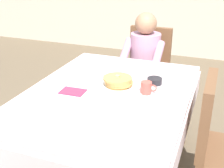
# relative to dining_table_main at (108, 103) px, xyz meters

# --- Properties ---
(dining_table_main) EXTENTS (1.12, 1.52, 0.74)m
(dining_table_main) POSITION_rel_dining_table_main_xyz_m (0.00, 0.00, 0.00)
(dining_table_main) COLOR silver
(dining_table_main) RESTS_ON ground
(chair_diner) EXTENTS (0.44, 0.45, 0.93)m
(chair_diner) POSITION_rel_dining_table_main_xyz_m (-0.01, 1.17, -0.12)
(chair_diner) COLOR brown
(chair_diner) RESTS_ON ground
(diner_person) EXTENTS (0.40, 0.43, 1.12)m
(diner_person) POSITION_rel_dining_table_main_xyz_m (-0.01, 1.01, 0.02)
(diner_person) COLOR #B2849E
(diner_person) RESTS_ON ground
(chair_right_side) EXTENTS (0.45, 0.44, 0.93)m
(chair_right_side) POSITION_rel_dining_table_main_xyz_m (0.77, 0.00, -0.12)
(chair_right_side) COLOR brown
(chair_right_side) RESTS_ON ground
(plate_breakfast) EXTENTS (0.28, 0.28, 0.02)m
(plate_breakfast) POSITION_rel_dining_table_main_xyz_m (0.04, 0.09, 0.10)
(plate_breakfast) COLOR white
(plate_breakfast) RESTS_ON dining_table_main
(breakfast_stack) EXTENTS (0.21, 0.21, 0.08)m
(breakfast_stack) POSITION_rel_dining_table_main_xyz_m (0.04, 0.09, 0.14)
(breakfast_stack) COLOR tan
(breakfast_stack) RESTS_ON plate_breakfast
(cup_coffee) EXTENTS (0.11, 0.08, 0.08)m
(cup_coffee) POSITION_rel_dining_table_main_xyz_m (0.26, 0.07, 0.13)
(cup_coffee) COLOR #B24C42
(cup_coffee) RESTS_ON dining_table_main
(bowl_butter) EXTENTS (0.11, 0.11, 0.04)m
(bowl_butter) POSITION_rel_dining_table_main_xyz_m (0.27, 0.25, 0.11)
(bowl_butter) COLOR black
(bowl_butter) RESTS_ON dining_table_main
(syrup_pitcher) EXTENTS (0.08, 0.08, 0.07)m
(syrup_pitcher) POSITION_rel_dining_table_main_xyz_m (-0.17, 0.25, 0.13)
(syrup_pitcher) COLOR silver
(syrup_pitcher) RESTS_ON dining_table_main
(fork_left_of_plate) EXTENTS (0.01, 0.18, 0.00)m
(fork_left_of_plate) POSITION_rel_dining_table_main_xyz_m (-0.15, 0.07, 0.09)
(fork_left_of_plate) COLOR silver
(fork_left_of_plate) RESTS_ON dining_table_main
(knife_right_of_plate) EXTENTS (0.02, 0.20, 0.00)m
(knife_right_of_plate) POSITION_rel_dining_table_main_xyz_m (0.23, 0.07, 0.09)
(knife_right_of_plate) COLOR silver
(knife_right_of_plate) RESTS_ON dining_table_main
(spoon_near_edge) EXTENTS (0.15, 0.03, 0.00)m
(spoon_near_edge) POSITION_rel_dining_table_main_xyz_m (0.02, -0.19, 0.09)
(spoon_near_edge) COLOR silver
(spoon_near_edge) RESTS_ON dining_table_main
(napkin_folded) EXTENTS (0.17, 0.13, 0.01)m
(napkin_folded) POSITION_rel_dining_table_main_xyz_m (-0.23, -0.09, 0.09)
(napkin_folded) COLOR #8C2D4C
(napkin_folded) RESTS_ON dining_table_main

